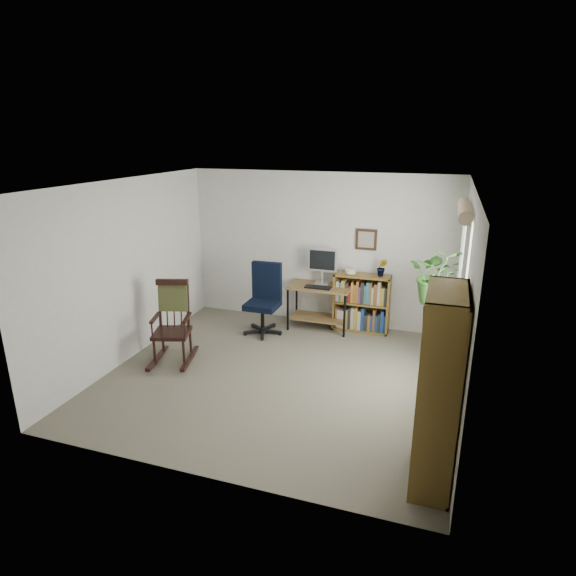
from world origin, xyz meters
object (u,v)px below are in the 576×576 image
(desk, at_px, (319,307))
(rocking_chair, at_px, (171,322))
(low_bookshelf, at_px, (361,303))
(tall_bookshelf, at_px, (438,390))
(office_chair, at_px, (262,300))

(desk, bearing_deg, rocking_chair, -132.05)
(low_bookshelf, distance_m, tall_bookshelf, 3.43)
(desk, height_order, tall_bookshelf, tall_bookshelf)
(tall_bookshelf, bearing_deg, rocking_chair, 158.74)
(office_chair, bearing_deg, tall_bookshelf, -46.08)
(office_chair, bearing_deg, desk, 30.79)
(low_bookshelf, bearing_deg, tall_bookshelf, -69.41)
(rocking_chair, xyz_separation_m, low_bookshelf, (2.21, 1.86, -0.11))
(desk, relative_size, rocking_chair, 0.87)
(low_bookshelf, height_order, tall_bookshelf, tall_bookshelf)
(desk, height_order, rocking_chair, rocking_chair)
(office_chair, relative_size, rocking_chair, 0.98)
(tall_bookshelf, bearing_deg, low_bookshelf, 110.59)
(tall_bookshelf, bearing_deg, office_chair, 135.16)
(office_chair, xyz_separation_m, rocking_chair, (-0.80, -1.26, 0.01))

